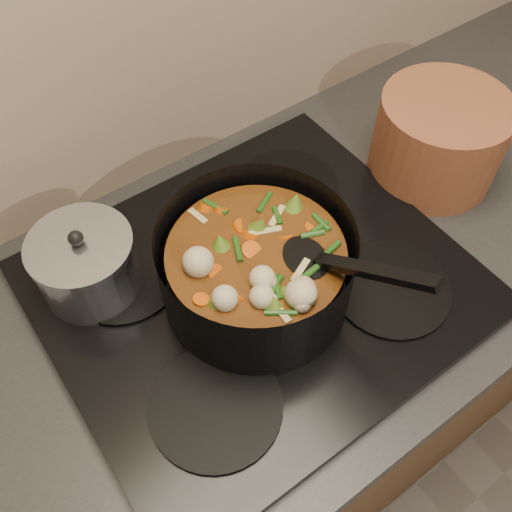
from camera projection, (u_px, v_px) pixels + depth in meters
counter at (256, 402)px, 1.26m from camera, size 2.64×0.64×0.91m
stovetop at (256, 286)px, 0.88m from camera, size 0.62×0.54×0.03m
stockpot at (256, 269)px, 0.81m from camera, size 0.29×0.36×0.20m
saucepan at (86, 264)px, 0.83m from camera, size 0.15×0.15×0.12m
terracotta_crock at (438, 139)px, 0.98m from camera, size 0.26×0.26×0.15m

